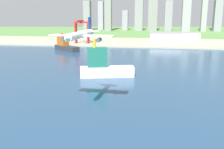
# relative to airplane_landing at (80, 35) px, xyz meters

# --- Properties ---
(ground_plane) EXTENTS (2400.00, 2400.00, 0.00)m
(ground_plane) POSITION_rel_airplane_landing_xyz_m (0.16, 164.37, -45.58)
(ground_plane) COLOR #5B8D46
(water_bay) EXTENTS (840.00, 360.00, 0.15)m
(water_bay) POSITION_rel_airplane_landing_xyz_m (0.16, 104.37, -45.51)
(water_bay) COLOR navy
(water_bay) RESTS_ON ground
(industrial_pier) EXTENTS (840.00, 140.00, 2.50)m
(industrial_pier) POSITION_rel_airplane_landing_xyz_m (0.16, 354.37, -44.33)
(industrial_pier) COLOR #A9A58D
(industrial_pier) RESTS_ON ground
(airplane_landing) EXTENTS (37.43, 41.64, 13.13)m
(airplane_landing) POSITION_rel_airplane_landing_xyz_m (0.00, 0.00, 0.00)
(airplane_landing) COLOR white
(ferry_boat) EXTENTS (49.37, 21.62, 34.59)m
(ferry_boat) POSITION_rel_airplane_landing_xyz_m (-3.58, 85.94, -35.74)
(ferry_boat) COLOR white
(ferry_boat) RESTS_ON water_bay
(container_barge) EXTENTS (45.38, 38.07, 26.10)m
(container_barge) POSITION_rel_airplane_landing_xyz_m (-92.03, 240.09, -38.12)
(container_barge) COLOR #2D3338
(container_barge) RESTS_ON water_bay
(port_crane_red) EXTENTS (24.81, 41.55, 40.72)m
(port_crane_red) POSITION_rel_airplane_landing_xyz_m (-86.23, 312.83, -13.81)
(port_crane_red) COLOR red
(port_crane_red) RESTS_ON industrial_pier
(warehouse_main) EXTENTS (55.97, 40.01, 17.51)m
(warehouse_main) POSITION_rel_airplane_landing_xyz_m (60.62, 358.75, -34.30)
(warehouse_main) COLOR silver
(warehouse_main) RESTS_ON industrial_pier
(warehouse_annex) EXTENTS (38.32, 32.85, 16.10)m
(warehouse_annex) POSITION_rel_airplane_landing_xyz_m (107.47, 390.13, -35.01)
(warehouse_annex) COLOR silver
(warehouse_annex) RESTS_ON industrial_pier
(distant_skyline) EXTENTS (406.09, 66.64, 150.12)m
(distant_skyline) POSITION_rel_airplane_landing_xyz_m (42.25, 676.45, 11.36)
(distant_skyline) COLOR gray
(distant_skyline) RESTS_ON ground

